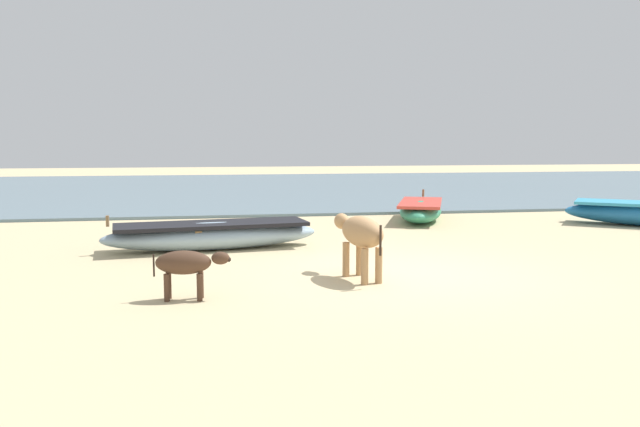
{
  "coord_description": "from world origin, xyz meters",
  "views": [
    {
      "loc": [
        -2.94,
        -9.41,
        2.06
      ],
      "look_at": [
        -0.82,
        3.03,
        0.6
      ],
      "focal_mm": 35.75,
      "sensor_mm": 36.0,
      "label": 1
    }
  ],
  "objects_px": {
    "fishing_boat_4": "(212,235)",
    "cow_adult_tan": "(361,234)",
    "fishing_boat_3": "(421,210)",
    "calf_near_dark": "(186,264)"
  },
  "relations": [
    {
      "from": "fishing_boat_3",
      "to": "cow_adult_tan",
      "type": "relative_size",
      "value": 2.21
    },
    {
      "from": "fishing_boat_4",
      "to": "cow_adult_tan",
      "type": "bearing_deg",
      "value": 117.57
    },
    {
      "from": "fishing_boat_3",
      "to": "fishing_boat_4",
      "type": "bearing_deg",
      "value": 143.99
    },
    {
      "from": "fishing_boat_3",
      "to": "fishing_boat_4",
      "type": "xyz_separation_m",
      "value": [
        -5.27,
        -3.39,
        0.0
      ]
    },
    {
      "from": "fishing_boat_3",
      "to": "fishing_boat_4",
      "type": "height_order",
      "value": "fishing_boat_4"
    },
    {
      "from": "cow_adult_tan",
      "to": "calf_near_dark",
      "type": "xyz_separation_m",
      "value": [
        -2.5,
        -0.83,
        -0.22
      ]
    },
    {
      "from": "cow_adult_tan",
      "to": "calf_near_dark",
      "type": "height_order",
      "value": "cow_adult_tan"
    },
    {
      "from": "fishing_boat_4",
      "to": "cow_adult_tan",
      "type": "xyz_separation_m",
      "value": [
        2.17,
        -3.02,
        0.4
      ]
    },
    {
      "from": "fishing_boat_3",
      "to": "cow_adult_tan",
      "type": "height_order",
      "value": "cow_adult_tan"
    },
    {
      "from": "fishing_boat_3",
      "to": "fishing_boat_4",
      "type": "distance_m",
      "value": 6.26
    }
  ]
}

